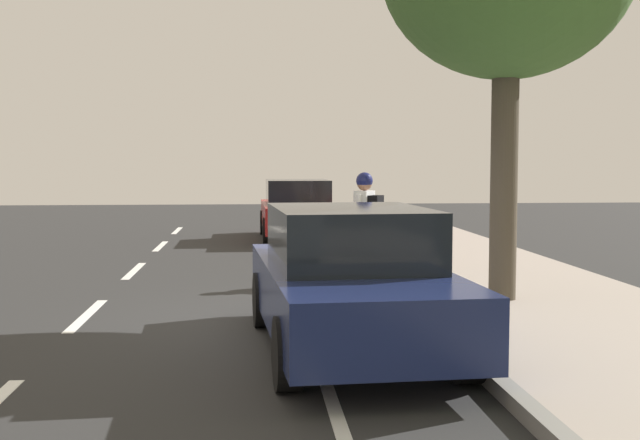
{
  "coord_description": "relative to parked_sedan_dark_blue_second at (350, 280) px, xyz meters",
  "views": [
    {
      "loc": [
        -0.52,
        -9.59,
        2.01
      ],
      "look_at": [
        0.54,
        2.92,
        1.07
      ],
      "focal_mm": 44.82,
      "sensor_mm": 36.0,
      "label": 1
    }
  ],
  "objects": [
    {
      "name": "lane_stripe_centre",
      "position": [
        -3.17,
        0.12,
        -0.75
      ],
      "size": [
        0.14,
        31.6,
        0.01
      ],
      "color": "white",
      "rests_on": "ground"
    },
    {
      "name": "ground",
      "position": [
        -0.5,
        1.35,
        -0.75
      ],
      "size": [
        54.47,
        54.47,
        0.0
      ],
      "primitive_type": "plane",
      "color": "#2A2A2A"
    },
    {
      "name": "parked_sedan_dark_blue_second",
      "position": [
        0.0,
        0.0,
        0.0
      ],
      "size": [
        2.05,
        4.5,
        1.52
      ],
      "color": "navy",
      "rests_on": "ground"
    },
    {
      "name": "cyclist_with_backpack",
      "position": [
        0.86,
        4.83,
        0.37
      ],
      "size": [
        0.52,
        0.55,
        1.82
      ],
      "color": "#C6B284",
      "rests_on": "ground"
    },
    {
      "name": "fire_hydrant",
      "position": [
        1.54,
        5.89,
        -0.18
      ],
      "size": [
        0.22,
        0.22,
        0.84
      ],
      "color": "red",
      "rests_on": "sidewalk"
    },
    {
      "name": "lane_stripe_bike_edge",
      "position": [
        -0.36,
        1.35,
        -0.75
      ],
      "size": [
        0.12,
        34.05,
        0.01
      ],
      "primitive_type": "cube",
      "color": "white",
      "rests_on": "ground"
    },
    {
      "name": "curb_edge",
      "position": [
        1.11,
        1.35,
        -0.68
      ],
      "size": [
        0.16,
        34.05,
        0.14
      ],
      "primitive_type": "cube",
      "color": "gray",
      "rests_on": "ground"
    },
    {
      "name": "parked_sedan_red_mid",
      "position": [
        0.13,
        12.04,
        0.0
      ],
      "size": [
        1.88,
        4.42,
        1.52
      ],
      "color": "maroon",
      "rests_on": "ground"
    },
    {
      "name": "bicycle_at_curb",
      "position": [
        0.64,
        5.29,
        -0.37
      ],
      "size": [
        1.43,
        1.1,
        0.77
      ],
      "color": "black",
      "rests_on": "ground"
    },
    {
      "name": "sidewalk",
      "position": [
        2.92,
        1.35,
        -0.68
      ],
      "size": [
        3.47,
        34.05,
        0.14
      ],
      "primitive_type": "cube",
      "color": "#A1948A",
      "rests_on": "ground"
    }
  ]
}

